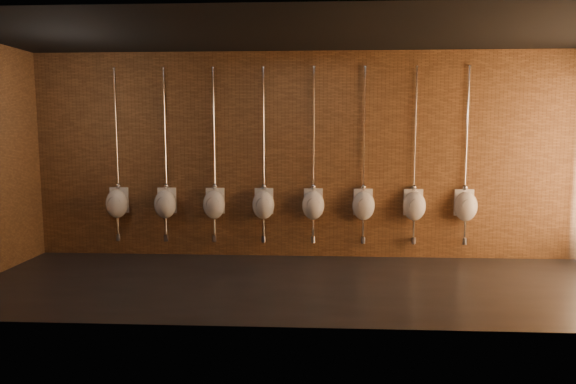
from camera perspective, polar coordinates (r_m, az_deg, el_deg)
name	(u,v)px	position (r m, az deg, el deg)	size (l,w,h in m)	color
ground	(301,284)	(6.81, 1.45, -10.15)	(8.50, 8.50, 0.00)	black
room_shell	(301,129)	(6.51, 1.50, 7.02)	(8.54, 3.04, 3.22)	black
urinal_0	(117,202)	(8.57, -18.46, -1.10)	(0.36, 0.32, 2.71)	white
urinal_1	(165,203)	(8.31, -13.47, -1.17)	(0.36, 0.32, 2.71)	white
urinal_2	(214,203)	(8.13, -8.21, -1.23)	(0.36, 0.32, 2.71)	white
urinal_3	(263,203)	(8.01, -2.75, -1.28)	(0.36, 0.32, 2.71)	white
urinal_4	(313,204)	(7.97, 2.82, -1.33)	(0.36, 0.32, 2.71)	white
urinal_5	(363,204)	(8.01, 8.39, -1.35)	(0.36, 0.32, 2.71)	white
urinal_6	(414,205)	(8.12, 13.86, -1.37)	(0.36, 0.32, 2.71)	white
urinal_7	(466,205)	(8.30, 19.13, -1.37)	(0.36, 0.32, 2.71)	white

